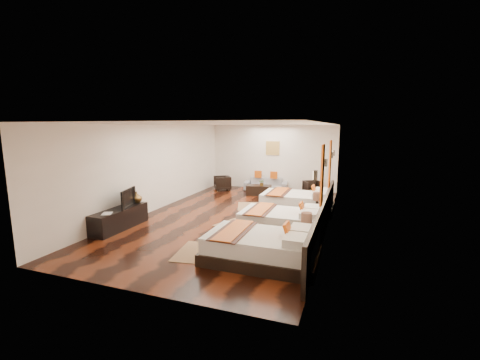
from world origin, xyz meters
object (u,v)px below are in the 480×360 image
at_px(nightstand_a, 306,238).
at_px(book, 102,214).
at_px(coffee_table, 259,190).
at_px(tv_console, 120,219).
at_px(nightstand_b, 317,213).
at_px(tv, 125,198).
at_px(sofa, 266,184).
at_px(bed_near, 263,247).
at_px(armchair_left, 222,183).
at_px(bed_mid, 283,221).
at_px(armchair_right, 313,188).
at_px(bed_far, 298,202).
at_px(table_plant, 262,183).
at_px(figurine, 137,197).

height_order(nightstand_a, book, nightstand_a).
bearing_deg(coffee_table, tv_console, -113.47).
height_order(nightstand_a, nightstand_b, nightstand_b).
height_order(tv, sofa, tv).
height_order(bed_near, nightstand_a, bed_near).
distance_m(tv_console, coffee_table, 5.84).
bearing_deg(nightstand_a, armchair_left, 127.71).
relative_size(bed_mid, tv_console, 1.22).
relative_size(sofa, coffee_table, 1.83).
xyz_separation_m(sofa, coffee_table, (0.00, -1.05, -0.07)).
bearing_deg(bed_mid, armchair_right, 88.01).
bearing_deg(nightstand_b, bed_far, 120.59).
bearing_deg(armchair_right, armchair_left, 152.49).
bearing_deg(armchair_left, bed_mid, 4.73).
bearing_deg(bed_far, bed_mid, -90.04).
distance_m(nightstand_b, armchair_left, 5.70).
xyz_separation_m(bed_far, coffee_table, (-1.87, 1.89, -0.10)).
bearing_deg(tv, armchair_right, -52.88).
xyz_separation_m(armchair_right, table_plant, (-1.89, -0.74, 0.24)).
height_order(figurine, armchair_right, figurine).
bearing_deg(tv_console, bed_near, -10.06).
bearing_deg(coffee_table, book, -111.29).
relative_size(bed_far, nightstand_a, 2.66).
distance_m(bed_near, coffee_table, 6.39).
relative_size(nightstand_b, sofa, 0.50).
height_order(bed_near, table_plant, bed_near).
relative_size(nightstand_b, armchair_right, 1.40).
relative_size(nightstand_b, coffee_table, 0.91).
bearing_deg(bed_far, nightstand_a, -77.49).
xyz_separation_m(nightstand_a, table_plant, (-2.47, 5.17, 0.23)).
xyz_separation_m(tv_console, figurine, (0.00, 0.74, 0.44)).
bearing_deg(bed_far, figurine, -146.95).
distance_m(book, sofa, 7.40).
bearing_deg(nightstand_b, tv_console, -155.90).
height_order(tv_console, table_plant, table_plant).
xyz_separation_m(armchair_left, table_plant, (1.94, -0.53, 0.23)).
relative_size(bed_near, tv, 2.60).
relative_size(armchair_left, armchair_right, 1.04).
relative_size(tv_console, figurine, 5.59).
bearing_deg(table_plant, sofa, 97.35).
relative_size(bed_mid, nightstand_a, 2.53).
xyz_separation_m(nightstand_b, figurine, (-4.95, -1.47, 0.39)).
xyz_separation_m(bed_mid, bed_far, (0.00, 2.27, 0.01)).
xyz_separation_m(bed_mid, armchair_left, (-3.66, 4.61, 0.02)).
bearing_deg(sofa, nightstand_b, -66.15).
xyz_separation_m(nightstand_b, armchair_right, (-0.58, 3.81, -0.02)).
xyz_separation_m(tv, figurine, (-0.05, 0.53, -0.09)).
bearing_deg(armchair_left, bed_far, 23.66).
height_order(tv_console, armchair_left, armchair_left).
height_order(tv_console, sofa, tv_console).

